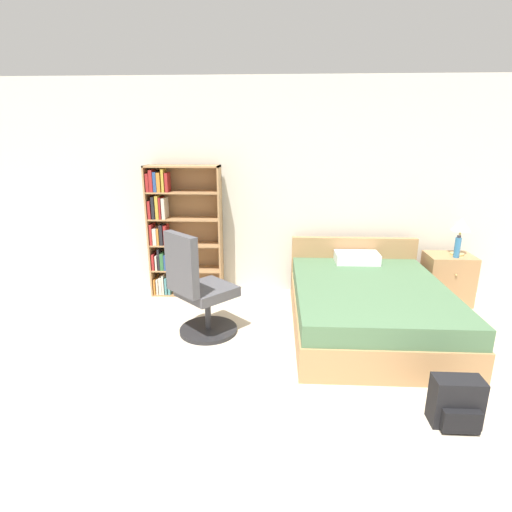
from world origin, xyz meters
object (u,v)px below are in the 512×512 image
(nightstand, at_px, (447,279))
(backpack_black, at_px, (456,403))
(table_lamp, at_px, (461,227))
(water_bottle, at_px, (457,247))
(office_chair, at_px, (199,292))
(bookshelf, at_px, (177,231))
(bed, at_px, (367,304))

(nightstand, distance_m, backpack_black, 2.34)
(table_lamp, height_order, water_bottle, table_lamp)
(backpack_black, bearing_deg, office_chair, 148.78)
(table_lamp, distance_m, water_bottle, 0.25)
(bookshelf, distance_m, bed, 2.40)
(bed, distance_m, office_chair, 1.73)
(backpack_black, bearing_deg, bookshelf, 136.82)
(table_lamp, relative_size, water_bottle, 1.68)
(bed, bearing_deg, nightstand, 33.93)
(nightstand, bearing_deg, bed, -146.07)
(nightstand, distance_m, water_bottle, 0.43)
(office_chair, bearing_deg, nightstand, 19.52)
(office_chair, bearing_deg, bed, 8.44)
(bed, relative_size, nightstand, 3.32)
(bed, bearing_deg, table_lamp, 32.50)
(water_bottle, bearing_deg, nightstand, 100.45)
(office_chair, height_order, nightstand, office_chair)
(office_chair, xyz_separation_m, nightstand, (2.80, 0.99, -0.16))
(bed, distance_m, backpack_black, 1.49)
(bookshelf, height_order, backpack_black, bookshelf)
(nightstand, height_order, table_lamp, table_lamp)
(table_lamp, height_order, backpack_black, table_lamp)
(table_lamp, bearing_deg, bookshelf, 178.18)
(bookshelf, bearing_deg, backpack_black, -43.18)
(table_lamp, bearing_deg, backpack_black, -111.63)
(water_bottle, bearing_deg, backpack_black, -111.29)
(water_bottle, bearing_deg, office_chair, -162.46)
(bed, height_order, table_lamp, table_lamp)
(bed, relative_size, water_bottle, 7.56)
(bookshelf, distance_m, table_lamp, 3.35)
(backpack_black, bearing_deg, bed, 101.61)
(bookshelf, relative_size, nightstand, 2.71)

